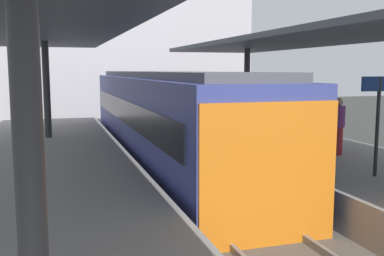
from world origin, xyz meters
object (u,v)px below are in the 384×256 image
object	(u,v)px
passenger_near_bench	(338,126)
passenger_mid_platform	(241,109)
platform_sign	(379,103)
commuter_train	(164,118)

from	to	relation	value
passenger_near_bench	passenger_mid_platform	xyz separation A→B (m)	(-0.75, 4.99, 0.08)
platform_sign	passenger_near_bench	distance (m)	2.65
commuter_train	platform_sign	distance (m)	7.45
platform_sign	passenger_mid_platform	distance (m)	7.44
passenger_near_bench	commuter_train	bearing A→B (deg)	132.67
commuter_train	platform_sign	bearing A→B (deg)	-64.46
platform_sign	passenger_mid_platform	world-z (taller)	platform_sign
passenger_near_bench	passenger_mid_platform	world-z (taller)	passenger_mid_platform
commuter_train	passenger_mid_platform	distance (m)	3.26
platform_sign	commuter_train	bearing A→B (deg)	115.54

